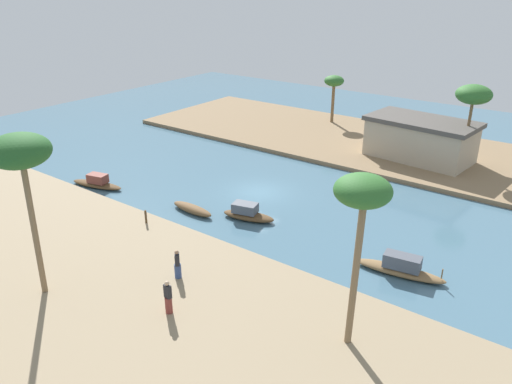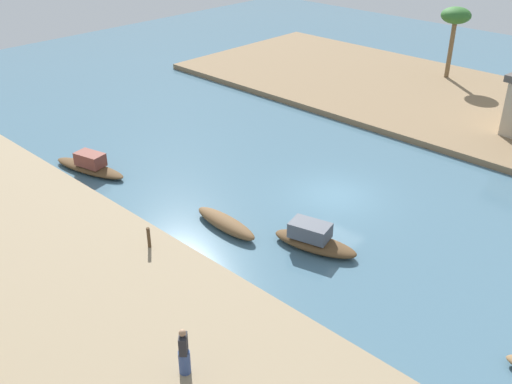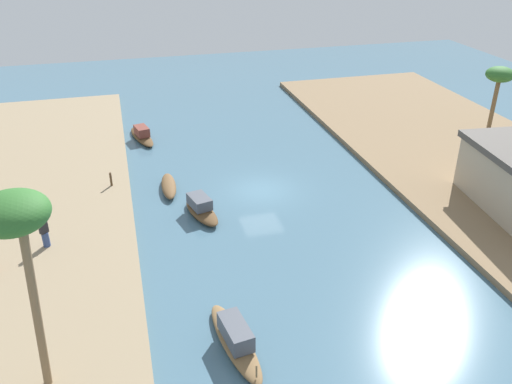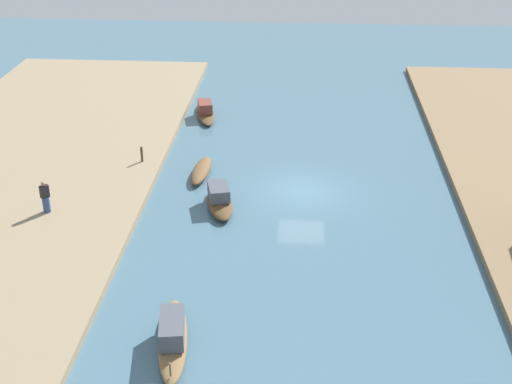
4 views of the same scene
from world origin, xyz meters
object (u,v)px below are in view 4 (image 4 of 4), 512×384
Objects in this scene: sampan_upstream_small at (172,335)px; mooring_post at (142,154)px; sampan_downstream_large at (219,200)px; person_on_near_bank at (46,199)px; sampan_with_red_awning at (201,171)px; sampan_near_left_bank at (205,111)px.

sampan_upstream_small is 5.68× the size of mooring_post.
sampan_downstream_large is 8.50m from person_on_near_bank.
sampan_downstream_large is 3.98m from sampan_with_red_awning.
mooring_post is (-15.36, -4.48, 0.37)m from sampan_upstream_small.
sampan_near_left_bank is 5.23× the size of mooring_post.
sampan_with_red_awning is at bearing 174.60° from person_on_near_bank.
sampan_near_left_bank reaches higher than sampan_with_red_awning.
sampan_near_left_bank is at bearing 163.54° from mooring_post.
sampan_downstream_large is at bearing 24.08° from sampan_with_red_awning.
person_on_near_bank reaches higher than sampan_downstream_large.
sampan_upstream_small is 16.00m from mooring_post.
sampan_near_left_bank is (-12.79, -2.47, -0.06)m from sampan_downstream_large.
sampan_downstream_large is 6.67m from mooring_post.
sampan_near_left_bank is 2.83× the size of person_on_near_bank.
sampan_upstream_small is 1.39× the size of sampan_with_red_awning.
person_on_near_bank is at bearing -35.26° from sampan_near_left_bank.
mooring_post reaches higher than sampan_downstream_large.
sampan_upstream_small reaches higher than sampan_near_left_bank.
sampan_downstream_large is 0.76× the size of sampan_upstream_small.
sampan_with_red_awning is at bearing -6.97° from sampan_near_left_bank.
mooring_post reaches higher than sampan_near_left_bank.
person_on_near_bank reaches higher than sampan_upstream_small.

